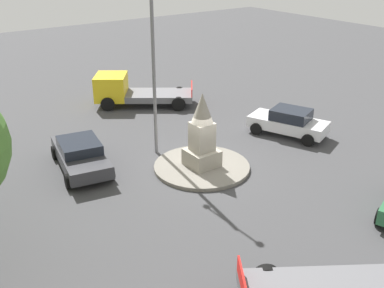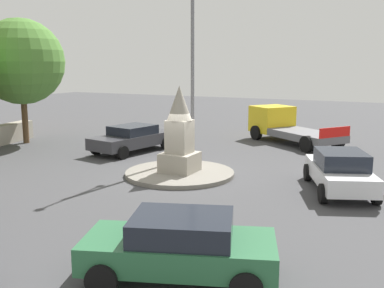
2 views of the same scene
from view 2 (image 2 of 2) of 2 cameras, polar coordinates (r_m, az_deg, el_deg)
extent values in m
plane|color=#424244|center=(17.88, -1.58, -4.02)|extent=(80.00, 80.00, 0.00)
cylinder|color=gray|center=(17.86, -1.58, -3.76)|extent=(4.35, 4.35, 0.16)
cube|color=#9E9687|center=(17.75, -1.58, -2.33)|extent=(1.32, 1.32, 0.75)
cube|color=#9E9687|center=(17.56, -1.60, 0.96)|extent=(0.89, 0.89, 1.31)
cone|color=#9E9687|center=(17.39, -1.62, 5.28)|extent=(0.98, 0.98, 1.35)
cylinder|color=slate|center=(20.05, 0.07, 10.21)|extent=(0.16, 0.16, 8.79)
cube|color=#2D6B42|center=(9.40, -1.66, -13.55)|extent=(2.91, 4.27, 0.58)
cube|color=#1E232D|center=(9.19, -1.28, -10.56)|extent=(2.15, 2.43, 0.48)
cylinder|color=black|center=(10.20, 6.96, -13.41)|extent=(0.42, 0.68, 0.64)
cylinder|color=black|center=(10.55, -8.52, -12.63)|extent=(0.42, 0.68, 0.64)
cylinder|color=black|center=(9.08, -11.48, -16.69)|extent=(0.42, 0.68, 0.64)
cube|color=silver|center=(16.33, 18.34, -3.71)|extent=(4.38, 3.04, 0.58)
cube|color=#1E232D|center=(16.09, 18.56, -1.85)|extent=(2.34, 2.13, 0.56)
cylinder|color=black|center=(17.58, 14.57, -3.52)|extent=(0.68, 0.44, 0.64)
cylinder|color=black|center=(17.94, 19.81, -3.53)|extent=(0.68, 0.44, 0.64)
cylinder|color=black|center=(14.89, 16.43, -6.10)|extent=(0.68, 0.44, 0.64)
cylinder|color=black|center=(15.32, 22.55, -6.02)|extent=(0.68, 0.44, 0.64)
cube|color=#38383D|center=(22.67, -7.68, 0.51)|extent=(4.73, 2.62, 0.58)
cube|color=#1E232D|center=(22.64, -7.59, 1.81)|extent=(2.35, 2.04, 0.45)
cylinder|color=black|center=(21.00, -8.87, -1.10)|extent=(0.67, 0.33, 0.64)
cylinder|color=black|center=(22.33, -12.16, -0.53)|extent=(0.67, 0.33, 0.64)
cylinder|color=black|center=(23.24, -3.35, 0.10)|extent=(0.67, 0.33, 0.64)
cylinder|color=black|center=(24.45, -6.63, 0.56)|extent=(0.67, 0.33, 0.64)
cube|color=yellow|center=(26.85, 10.20, 3.18)|extent=(2.80, 2.74, 1.52)
cube|color=slate|center=(24.67, 14.42, 1.08)|extent=(4.11, 4.57, 0.39)
cube|color=red|center=(23.17, 17.83, 1.44)|extent=(1.68, 1.23, 0.50)
cylinder|color=black|center=(26.39, 8.22, 1.45)|extent=(0.72, 0.85, 0.84)
cylinder|color=black|center=(27.68, 11.76, 1.75)|extent=(0.72, 0.85, 0.84)
cylinder|color=black|center=(23.11, 14.48, -0.01)|extent=(0.72, 0.85, 0.84)
cylinder|color=black|center=(24.57, 18.13, 0.40)|extent=(0.72, 0.85, 0.84)
cylinder|color=brown|center=(26.65, -20.61, 3.20)|extent=(0.33, 0.33, 2.88)
sphere|color=#4C7F33|center=(26.49, -21.04, 9.82)|extent=(4.69, 4.69, 4.69)
camera|label=1|loc=(20.01, -64.53, 19.26)|focal=42.58mm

